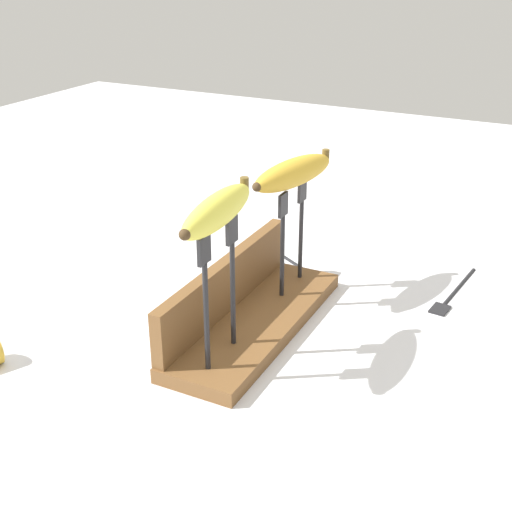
{
  "coord_description": "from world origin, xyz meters",
  "views": [
    {
      "loc": [
        -0.8,
        -0.4,
        0.54
      ],
      "look_at": [
        0.0,
        0.0,
        0.12
      ],
      "focal_mm": 48.1,
      "sensor_mm": 36.0,
      "label": 1
    }
  ],
  "objects_px": {
    "fork_stand_left": "(219,281)",
    "fork_stand_right": "(292,227)",
    "banana_raised_left": "(218,210)",
    "fork_fallen_far": "(451,295)",
    "fork_fallen_near": "(279,252)",
    "banana_raised_right": "(293,173)"
  },
  "relations": [
    {
      "from": "fork_stand_left",
      "to": "fork_stand_right",
      "type": "distance_m",
      "value": 0.23
    },
    {
      "from": "banana_raised_left",
      "to": "fork_fallen_far",
      "type": "xyz_separation_m",
      "value": [
        0.35,
        -0.24,
        -0.23
      ]
    },
    {
      "from": "fork_fallen_near",
      "to": "fork_fallen_far",
      "type": "bearing_deg",
      "value": -94.84
    },
    {
      "from": "banana_raised_left",
      "to": "fork_fallen_far",
      "type": "height_order",
      "value": "banana_raised_left"
    },
    {
      "from": "fork_stand_right",
      "to": "fork_fallen_near",
      "type": "height_order",
      "value": "fork_stand_right"
    },
    {
      "from": "fork_stand_right",
      "to": "banana_raised_left",
      "type": "distance_m",
      "value": 0.26
    },
    {
      "from": "banana_raised_left",
      "to": "fork_fallen_far",
      "type": "distance_m",
      "value": 0.48
    },
    {
      "from": "fork_stand_left",
      "to": "fork_stand_right",
      "type": "xyz_separation_m",
      "value": [
        0.23,
        0.0,
        -0.01
      ]
    },
    {
      "from": "fork_stand_left",
      "to": "fork_stand_right",
      "type": "bearing_deg",
      "value": 0.0
    },
    {
      "from": "banana_raised_left",
      "to": "banana_raised_right",
      "type": "xyz_separation_m",
      "value": [
        0.23,
        0.0,
        -0.02
      ]
    },
    {
      "from": "fork_stand_left",
      "to": "fork_fallen_near",
      "type": "relative_size",
      "value": 1.25
    },
    {
      "from": "banana_raised_left",
      "to": "fork_fallen_far",
      "type": "bearing_deg",
      "value": -33.85
    },
    {
      "from": "banana_raised_left",
      "to": "banana_raised_right",
      "type": "bearing_deg",
      "value": 0.0
    },
    {
      "from": "fork_stand_right",
      "to": "fork_fallen_far",
      "type": "height_order",
      "value": "fork_stand_right"
    },
    {
      "from": "fork_fallen_far",
      "to": "fork_stand_right",
      "type": "bearing_deg",
      "value": 116.98
    },
    {
      "from": "fork_stand_right",
      "to": "fork_fallen_far",
      "type": "distance_m",
      "value": 0.29
    },
    {
      "from": "banana_raised_right",
      "to": "fork_fallen_near",
      "type": "relative_size",
      "value": 1.23
    },
    {
      "from": "fork_stand_left",
      "to": "fork_fallen_far",
      "type": "height_order",
      "value": "fork_stand_left"
    },
    {
      "from": "fork_fallen_near",
      "to": "fork_stand_left",
      "type": "bearing_deg",
      "value": -166.67
    },
    {
      "from": "banana_raised_left",
      "to": "banana_raised_right",
      "type": "height_order",
      "value": "banana_raised_left"
    },
    {
      "from": "fork_stand_left",
      "to": "banana_raised_left",
      "type": "relative_size",
      "value": 1.06
    },
    {
      "from": "fork_stand_left",
      "to": "fork_stand_right",
      "type": "height_order",
      "value": "fork_stand_left"
    }
  ]
}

